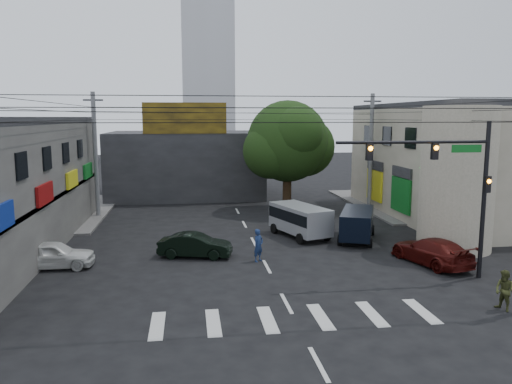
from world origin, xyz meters
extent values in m
plane|color=black|center=(0.00, 0.00, 0.00)|extent=(160.00, 160.00, 0.00)
cube|color=#514F4C|center=(-18.00, 18.00, 0.07)|extent=(16.00, 16.00, 0.15)
cube|color=#514F4C|center=(18.00, 18.00, 0.07)|extent=(16.00, 16.00, 0.15)
cube|color=gray|center=(18.00, 13.00, 4.00)|extent=(14.00, 18.00, 8.00)
cylinder|color=gray|center=(11.00, 4.00, 4.00)|extent=(4.00, 4.00, 8.00)
cube|color=#232326|center=(-4.00, 26.00, 3.00)|extent=(14.00, 10.00, 6.00)
cube|color=olive|center=(-4.00, 21.10, 7.30)|extent=(7.00, 0.30, 2.60)
cube|color=silver|center=(0.00, 70.00, 22.00)|extent=(9.00, 9.00, 44.00)
cylinder|color=black|center=(4.00, 17.00, 2.20)|extent=(0.70, 0.70, 4.40)
sphere|color=black|center=(4.00, 17.00, 5.50)|extent=(6.40, 6.40, 6.40)
cylinder|color=black|center=(9.50, -1.00, 3.60)|extent=(0.20, 0.20, 7.20)
cylinder|color=black|center=(6.00, -1.00, 6.30)|extent=(7.00, 0.14, 0.14)
cube|color=black|center=(7.00, -1.00, 5.90)|extent=(0.28, 0.22, 0.75)
cube|color=black|center=(4.00, -1.00, 5.90)|extent=(0.28, 0.22, 0.75)
sphere|color=orange|center=(7.00, -1.14, 6.05)|extent=(0.20, 0.20, 0.20)
sphere|color=orange|center=(4.00, -1.14, 6.05)|extent=(0.20, 0.20, 0.20)
cube|color=#0E621D|center=(8.50, -1.00, 6.00)|extent=(1.40, 0.06, 0.35)
cylinder|color=#59595B|center=(-10.50, 16.00, 4.60)|extent=(0.32, 0.32, 9.20)
cylinder|color=#59595B|center=(10.50, 16.00, 4.60)|extent=(0.32, 0.32, 9.20)
imported|color=black|center=(-3.51, 4.26, 0.64)|extent=(3.04, 4.45, 1.27)
imported|color=silver|center=(-10.50, 3.21, 0.68)|extent=(1.68, 4.03, 1.37)
imported|color=#3F0B09|center=(8.31, 1.33, 0.68)|extent=(4.31, 5.66, 1.36)
imported|color=#16264E|center=(-0.29, 3.00, 0.85)|extent=(1.02, 1.02, 1.70)
imported|color=#373C1C|center=(8.15, -4.85, 0.80)|extent=(1.14, 1.07, 1.59)
camera|label=1|loc=(-3.78, -21.72, 7.39)|focal=35.00mm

